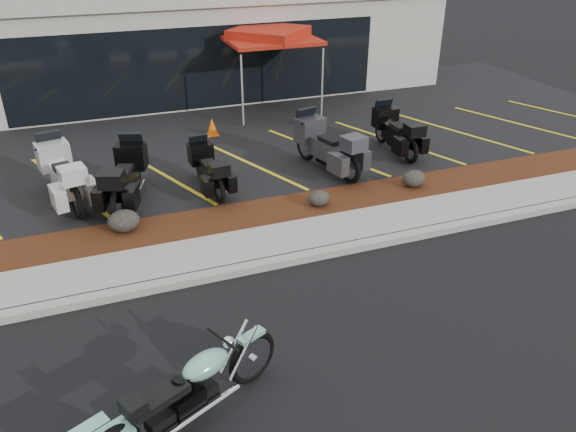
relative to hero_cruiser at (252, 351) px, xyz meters
name	(u,v)px	position (x,y,z in m)	size (l,w,h in m)	color
ground	(337,282)	(2.12, 1.78, -0.53)	(90.00, 90.00, 0.00)	black
curb	(317,254)	(2.12, 2.68, -0.46)	(24.00, 0.25, 0.15)	gray
sidewalk	(304,237)	(2.12, 3.38, -0.46)	(24.00, 1.20, 0.15)	gray
mulch_bed	(284,211)	(2.12, 4.58, -0.45)	(24.00, 1.20, 0.16)	#35180C
upper_lot	(222,133)	(2.12, 9.98, -0.46)	(26.00, 9.60, 0.15)	black
dealership_building	(178,31)	(2.12, 16.25, 1.47)	(18.00, 8.16, 4.00)	#A29D92
boulder_left	(124,221)	(-1.25, 4.76, -0.15)	(0.63, 0.53, 0.45)	black
boulder_mid	(319,198)	(2.90, 4.43, -0.20)	(0.49, 0.41, 0.35)	black
boulder_right	(414,178)	(5.39, 4.57, -0.17)	(0.57, 0.47, 0.40)	black
hero_cruiser	(252,351)	(0.00, 0.00, 0.00)	(3.03, 0.77, 1.07)	#76B7A4
touring_white	(53,160)	(-2.50, 7.39, 0.33)	(2.45, 0.94, 1.43)	silver
touring_black_front	(134,160)	(-0.76, 6.85, 0.29)	(2.33, 0.89, 1.36)	black
touring_black_mid	(200,157)	(0.77, 6.77, 0.19)	(1.96, 0.75, 1.14)	black
touring_grey	(306,134)	(3.63, 7.01, 0.33)	(2.44, 0.93, 1.42)	#313035
touring_black_rear	(383,121)	(6.11, 7.45, 0.25)	(2.18, 0.83, 1.27)	black
traffic_cone	(212,127)	(1.77, 9.73, -0.13)	(0.34, 0.34, 0.50)	#E65907
popup_canopy	(269,36)	(4.18, 11.57, 1.97)	(3.33, 3.33, 2.60)	silver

